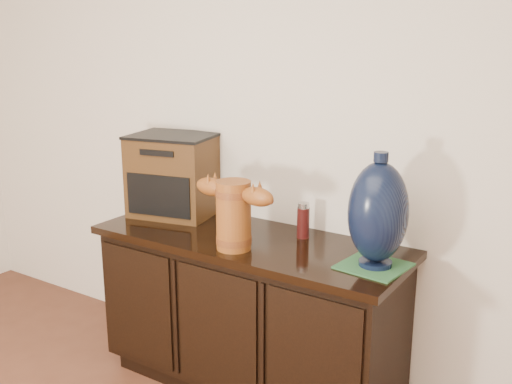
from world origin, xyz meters
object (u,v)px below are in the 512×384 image
Objects in this scene: terracotta_vessel at (234,211)px; spray_can at (303,221)px; lamp_base at (378,213)px; tv_radio at (174,175)px; sideboard at (249,312)px.

terracotta_vessel is 0.35m from spray_can.
lamp_base reaches higher than terracotta_vessel.
tv_radio is 1.02× the size of lamp_base.
spray_can is (-0.41, 0.16, -0.14)m from lamp_base.
sideboard is 3.13× the size of tv_radio.
tv_radio is at bearing 173.83° from lamp_base.
terracotta_vessel is (0.02, -0.15, 0.54)m from sideboard.
tv_radio is 0.74m from spray_can.
lamp_base reaches higher than sideboard.
lamp_base is at bearing -20.76° from spray_can.
tv_radio is (-0.55, 0.26, 0.04)m from terracotta_vessel.
lamp_base is 2.80× the size of spray_can.
tv_radio reaches higher than terracotta_vessel.
spray_can is (0.18, 0.29, -0.09)m from terracotta_vessel.
tv_radio is 1.14m from lamp_base.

